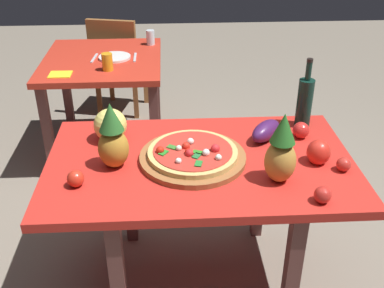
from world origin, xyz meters
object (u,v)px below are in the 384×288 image
object	(u,v)px
dinner_plate	(115,57)
display_table	(200,176)
background_table	(103,74)
pineapple_right	(113,139)
melon	(110,125)
knife_utensil	(135,57)
dining_chair	(118,60)
tomato_beside_pepper	(344,164)
tomato_by_bottle	(301,130)
tomato_at_corner	(75,179)
drinking_glass_water	(150,37)
napkin_folded	(60,74)
pineapple_left	(281,151)
pizza	(193,152)
tomato_near_board	(323,195)
drinking_glass_juice	(107,62)
fork_utensil	(94,58)
eggplant	(266,131)
wine_bottle	(305,101)
bell_pepper	(319,152)
pizza_board	(193,157)

from	to	relation	value
dinner_plate	display_table	bearing A→B (deg)	-70.26
background_table	pineapple_right	bearing A→B (deg)	-81.43
melon	knife_utensil	xyz separation A→B (m)	(0.05, 1.16, -0.07)
dining_chair	knife_utensil	world-z (taller)	dining_chair
tomato_beside_pepper	tomato_by_bottle	bearing A→B (deg)	109.22
dining_chair	background_table	bearing A→B (deg)	100.29
tomato_at_corner	dinner_plate	world-z (taller)	tomato_at_corner
drinking_glass_water	knife_utensil	distance (m)	0.32
display_table	tomato_at_corner	world-z (taller)	tomato_at_corner
melon	drinking_glass_water	xyz separation A→B (m)	(0.16, 1.46, -0.02)
napkin_folded	display_table	bearing A→B (deg)	-53.02
dining_chair	pineapple_left	distance (m)	2.43
pineapple_right	tomato_at_corner	world-z (taller)	pineapple_right
background_table	melon	xyz separation A→B (m)	(0.18, -1.18, 0.19)
pineapple_left	melon	xyz separation A→B (m)	(-0.71, 0.38, -0.06)
tomato_by_bottle	knife_utensil	world-z (taller)	tomato_by_bottle
pineapple_left	tomato_beside_pepper	bearing A→B (deg)	10.66
display_table	pizza	xyz separation A→B (m)	(-0.03, 0.00, 0.13)
tomato_beside_pepper	pizza	bearing A→B (deg)	168.86
tomato_near_board	drinking_glass_juice	xyz separation A→B (m)	(-0.96, 1.48, 0.02)
tomato_by_bottle	background_table	bearing A→B (deg)	131.63
tomato_beside_pepper	fork_utensil	bearing A→B (deg)	129.42
eggplant	drinking_glass_juice	bearing A→B (deg)	130.67
wine_bottle	pineapple_right	distance (m)	0.96
background_table	wine_bottle	world-z (taller)	wine_bottle
display_table	bell_pepper	world-z (taller)	bell_pepper
eggplant	drinking_glass_water	distance (m)	1.61
melon	eggplant	bearing A→B (deg)	-3.10
pineapple_left	fork_utensil	xyz separation A→B (m)	(-0.94, 1.55, -0.13)
napkin_folded	wine_bottle	bearing A→B (deg)	-29.94
wine_bottle	bell_pepper	bearing A→B (deg)	-94.15
display_table	background_table	distance (m)	1.50
fork_utensil	knife_utensil	distance (m)	0.28
tomato_near_board	drinking_glass_juice	size ratio (longest dim) A/B	0.60
eggplant	bell_pepper	bearing A→B (deg)	-49.73
eggplant	drinking_glass_juice	world-z (taller)	drinking_glass_juice
display_table	knife_utensil	distance (m)	1.42
melon	tomato_near_board	distance (m)	1.01
pineapple_right	fork_utensil	distance (m)	1.43
background_table	melon	distance (m)	1.21
drinking_glass_juice	dinner_plate	size ratio (longest dim) A/B	0.51
pizza	pizza_board	bearing A→B (deg)	77.85
melon	dinner_plate	size ratio (longest dim) A/B	0.70
dinner_plate	fork_utensil	bearing A→B (deg)	180.00
drinking_glass_juice	napkin_folded	bearing A→B (deg)	-167.03
background_table	wine_bottle	distance (m)	1.57
knife_utensil	display_table	bearing A→B (deg)	-76.01
melon	dining_chair	bearing A→B (deg)	94.39
dining_chair	bell_pepper	xyz separation A→B (m)	(1.06, -2.11, 0.30)
tomato_near_board	eggplant	bearing A→B (deg)	103.34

